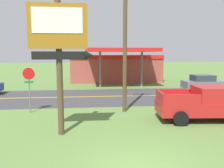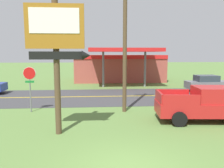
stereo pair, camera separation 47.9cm
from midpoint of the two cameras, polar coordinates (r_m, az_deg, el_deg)
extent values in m
cube|color=#3D3D3F|center=(20.29, -2.17, -3.13)|extent=(140.00, 8.00, 0.02)
cube|color=gold|center=(20.29, -2.17, -3.10)|extent=(126.00, 0.20, 0.01)
cylinder|color=brown|center=(10.78, -14.26, 3.87)|extent=(0.28, 0.28, 6.29)
cube|color=#996019|center=(10.65, -14.74, 13.85)|extent=(2.60, 0.16, 1.97)
cube|color=white|center=(10.59, -14.86, 15.17)|extent=(2.19, 0.03, 1.10)
cube|color=black|center=(10.58, -14.50, 6.93)|extent=(2.34, 0.12, 0.36)
cone|color=black|center=(10.47, -7.00, 7.11)|extent=(0.40, 0.44, 0.44)
cylinder|color=slate|center=(15.67, -20.72, -2.80)|extent=(0.08, 0.08, 2.20)
cylinder|color=red|center=(15.46, -21.00, 2.47)|extent=(0.76, 0.03, 0.76)
cylinder|color=white|center=(15.48, -20.98, 2.48)|extent=(0.80, 0.01, 0.80)
cube|color=#19722D|center=(15.51, -20.90, 0.45)|extent=(0.56, 0.03, 0.14)
cylinder|color=brown|center=(14.78, 2.33, 12.09)|extent=(0.26, 0.26, 9.91)
cube|color=#A84C42|center=(32.01, 0.32, 4.08)|extent=(12.00, 6.00, 3.60)
cube|color=red|center=(28.92, 0.99, 6.76)|extent=(12.00, 0.12, 0.50)
cube|color=red|center=(26.00, 1.80, 8.53)|extent=(8.00, 5.00, 0.40)
cylinder|color=slate|center=(25.84, -3.51, 3.86)|extent=(0.24, 0.24, 4.20)
cylinder|color=slate|center=(26.49, 6.95, 3.91)|extent=(0.24, 0.24, 4.20)
cube|color=red|center=(13.97, 21.02, -5.47)|extent=(5.35, 2.41, 0.72)
cube|color=red|center=(14.00, 22.88, -2.29)|extent=(2.05, 1.96, 0.84)
cube|color=red|center=(14.22, 14.05, -2.33)|extent=(1.95, 0.29, 0.56)
cube|color=red|center=(12.48, 16.22, -3.79)|extent=(1.95, 0.29, 0.56)
cube|color=red|center=(13.11, 10.96, -3.08)|extent=(0.29, 1.88, 0.56)
cylinder|color=black|center=(15.58, 25.14, -5.73)|extent=(0.82, 0.35, 0.80)
cylinder|color=black|center=(14.46, 13.52, -6.20)|extent=(0.82, 0.35, 0.80)
cylinder|color=black|center=(12.64, 15.75, -8.30)|extent=(0.82, 0.35, 0.80)
cube|color=slate|center=(24.91, 21.47, -0.08)|extent=(4.20, 1.76, 0.72)
cube|color=#2D3842|center=(24.77, 21.24, 1.43)|extent=(2.10, 1.56, 0.60)
cylinder|color=black|center=(26.34, 23.07, -0.56)|extent=(0.64, 0.24, 0.64)
cylinder|color=black|center=(24.84, 25.03, -1.13)|extent=(0.64, 0.24, 0.64)
cylinder|color=black|center=(25.18, 17.88, -0.67)|extent=(0.64, 0.24, 0.64)
cylinder|color=black|center=(23.60, 19.60, -1.28)|extent=(0.64, 0.24, 0.64)
camera|label=1|loc=(0.24, -90.91, -0.12)|focal=36.51mm
camera|label=2|loc=(0.24, 89.09, 0.12)|focal=36.51mm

